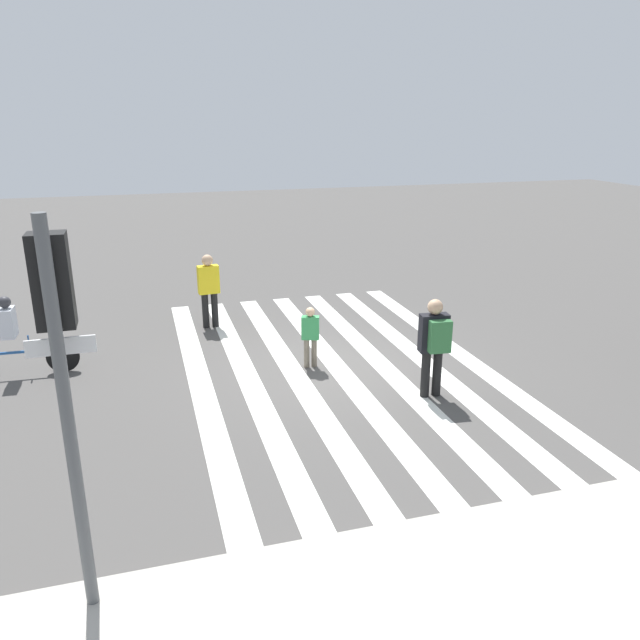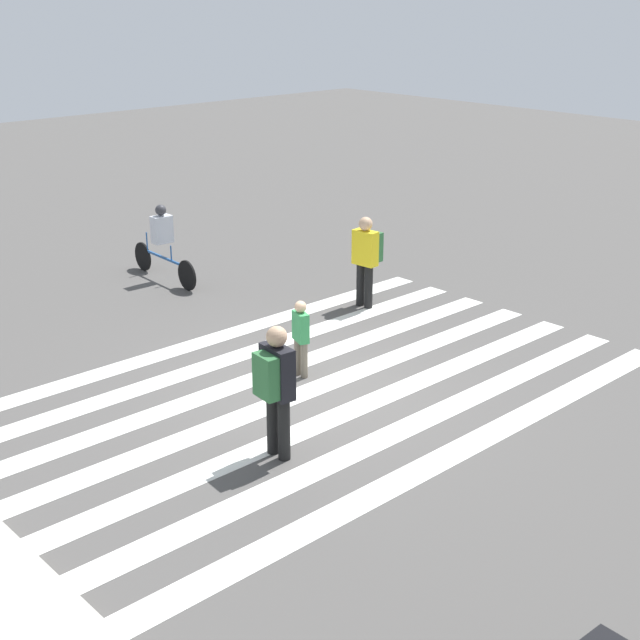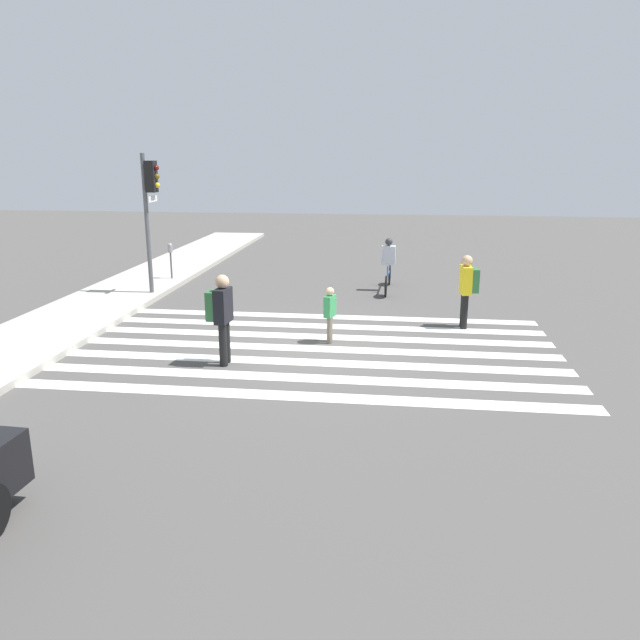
% 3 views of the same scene
% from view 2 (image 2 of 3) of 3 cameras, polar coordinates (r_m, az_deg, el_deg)
% --- Properties ---
extents(ground_plane, '(60.00, 60.00, 0.00)m').
position_cam_2_polar(ground_plane, '(13.32, -0.46, -4.47)').
color(ground_plane, '#4C4947').
extents(crosswalk_stripes, '(5.76, 10.00, 0.01)m').
position_cam_2_polar(crosswalk_stripes, '(13.32, -0.46, -4.45)').
color(crosswalk_stripes, silver).
rests_on(crosswalk_stripes, ground_plane).
extents(pedestrian_adult_tall_backpack, '(0.49, 0.42, 1.72)m').
position_cam_2_polar(pedestrian_adult_tall_backpack, '(16.48, 3.01, 4.21)').
color(pedestrian_adult_tall_backpack, black).
rests_on(pedestrian_adult_tall_backpack, ground_plane).
extents(pedestrian_child_with_backpack, '(0.37, 0.25, 1.22)m').
position_cam_2_polar(pedestrian_child_with_backpack, '(13.51, -1.24, -0.91)').
color(pedestrian_child_with_backpack, '#6B6051').
rests_on(pedestrian_child_with_backpack, ground_plane).
extents(pedestrian_adult_blue_shirt, '(0.51, 0.43, 1.77)m').
position_cam_2_polar(pedestrian_adult_blue_shirt, '(11.06, -2.88, -4.03)').
color(pedestrian_adult_blue_shirt, black).
rests_on(pedestrian_adult_blue_shirt, ground_plane).
extents(cyclist_mid_street, '(2.34, 0.41, 1.57)m').
position_cam_2_polar(cyclist_mid_street, '(18.30, -10.05, 5.10)').
color(cyclist_mid_street, black).
rests_on(cyclist_mid_street, ground_plane).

